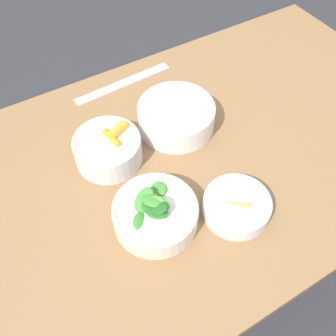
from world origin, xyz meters
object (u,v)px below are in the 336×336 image
Objects in this scene: bowl_carrots at (108,148)px; bowl_cookies at (237,205)px; bowl_beans_hotdog at (176,117)px; bowl_greens at (155,213)px; ruler at (124,83)px.

bowl_carrots reaches higher than bowl_cookies.
bowl_greens is at bearing -130.13° from bowl_beans_hotdog.
bowl_beans_hotdog is 1.34× the size of bowl_cookies.
bowl_beans_hotdog is (0.18, 0.21, -0.00)m from bowl_greens.
bowl_greens is 0.17m from bowl_cookies.
bowl_beans_hotdog is at bearing 49.87° from bowl_greens.
bowl_beans_hotdog is at bearing -79.05° from ruler.
bowl_carrots reaches higher than ruler.
bowl_greens is 0.92× the size of bowl_beans_hotdog.
bowl_cookies is at bearing -57.97° from bowl_carrots.
bowl_carrots is 0.32m from bowl_cookies.
bowl_carrots is at bearing -176.87° from bowl_beans_hotdog.
bowl_carrots is 0.20m from bowl_greens.
bowl_carrots is at bearing 122.03° from bowl_cookies.
ruler is at bearing 72.09° from bowl_greens.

